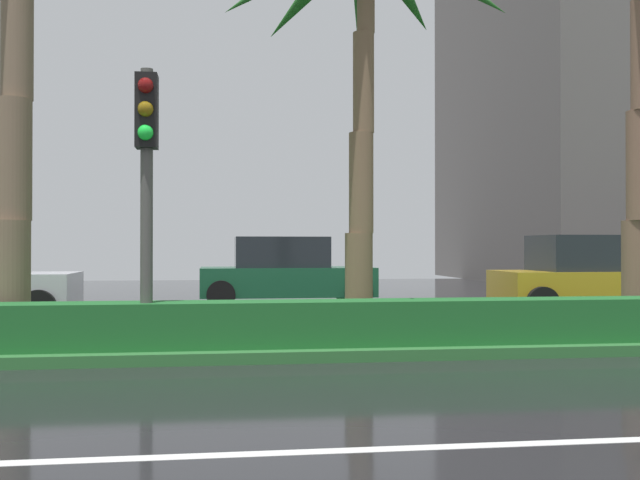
% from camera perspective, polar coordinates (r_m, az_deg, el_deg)
% --- Properties ---
extents(traffic_signal_median_right, '(0.28, 0.43, 3.63)m').
position_cam_1_polar(traffic_signal_median_right, '(9.93, -13.12, 6.29)').
color(traffic_signal_median_right, '#4C4C47').
rests_on(traffic_signal_median_right, median_strip).
extents(car_in_traffic_fourth, '(4.30, 2.02, 1.72)m').
position_cam_1_polar(car_in_traffic_fourth, '(18.70, -2.67, -2.51)').
color(car_in_traffic_fourth, '#195133').
rests_on(car_in_traffic_fourth, ground_plane).
extents(car_in_traffic_fifth, '(4.30, 2.02, 1.72)m').
position_cam_1_polar(car_in_traffic_fifth, '(17.06, 20.27, -2.67)').
color(car_in_traffic_fifth, '#B28C1E').
rests_on(car_in_traffic_fifth, ground_plane).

